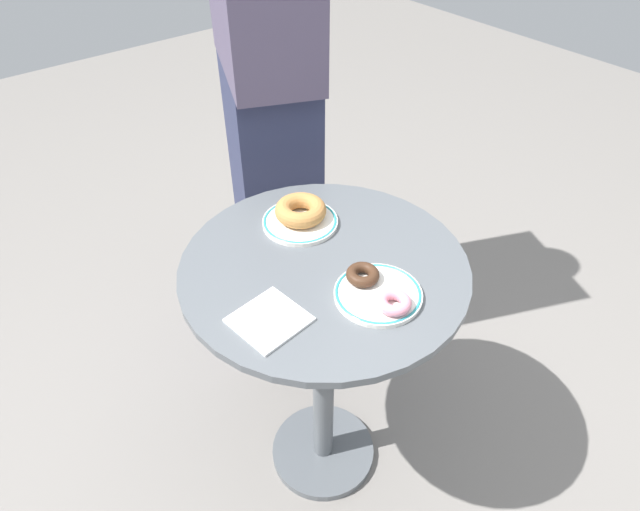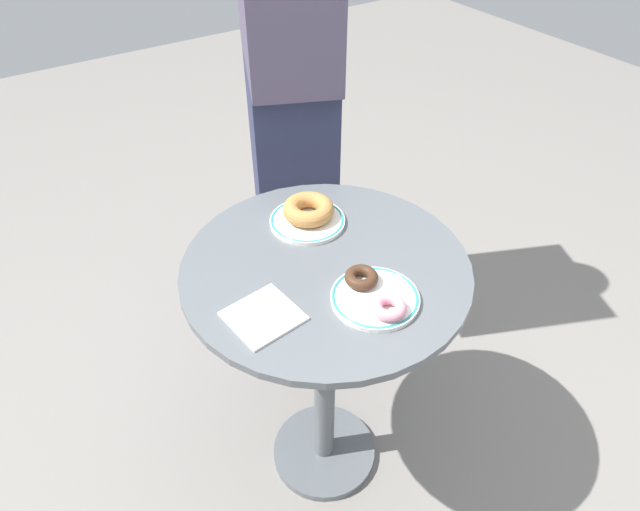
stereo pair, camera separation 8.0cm
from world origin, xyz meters
The scene contains 9 objects.
ground_plane centered at (0.00, 0.00, -0.01)m, with size 7.00×7.00×0.02m, color gray.
cafe_table centered at (0.00, 0.00, 0.52)m, with size 0.61×0.61×0.75m.
plate_left centered at (-0.14, 0.04, 0.75)m, with size 0.17×0.17×0.01m.
plate_right centered at (0.14, 0.02, 0.75)m, with size 0.17×0.17×0.01m.
donut_old_fashioned centered at (-0.15, 0.05, 0.78)m, with size 0.12×0.12×0.04m, color #BC7F42.
donut_pink_frosted centered at (0.19, 0.01, 0.77)m, with size 0.07×0.07×0.02m, color pink.
donut_chocolate centered at (0.09, 0.02, 0.77)m, with size 0.07×0.07×0.02m, color #422819.
paper_napkin centered at (0.06, -0.18, 0.75)m, with size 0.12×0.13×0.01m, color white.
person_figure centered at (-0.53, 0.23, 0.83)m, with size 0.49×0.38×1.69m.
Camera 1 is at (0.68, -0.56, 1.51)m, focal length 31.11 mm.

